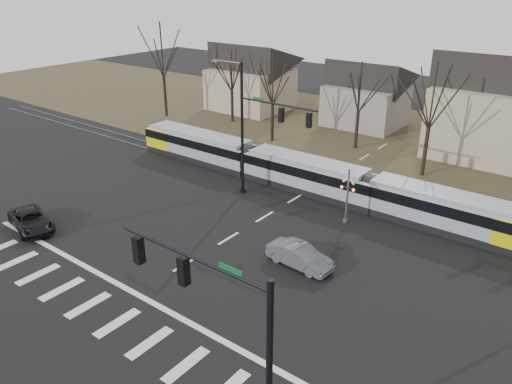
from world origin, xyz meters
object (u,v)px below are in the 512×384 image
Objects in this scene: suv at (31,220)px; rail_crossing_signal at (347,198)px; tram at (305,173)px; sedan at (300,256)px.

suv is 21.65m from rail_crossing_signal.
tram is 6.31m from rail_crossing_signal.
sedan is at bearing -59.21° from tram.
sedan is (5.94, -9.97, -0.76)m from tram.
tram is 6.96× the size of suv.
rail_crossing_signal is (5.42, -3.21, 0.45)m from tram.
rail_crossing_signal is at bearing -35.48° from suv.
rail_crossing_signal is (16.58, 13.87, 1.24)m from suv.
suv is (-17.10, -7.10, -0.04)m from sedan.
tram is 8.27× the size of sedan.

